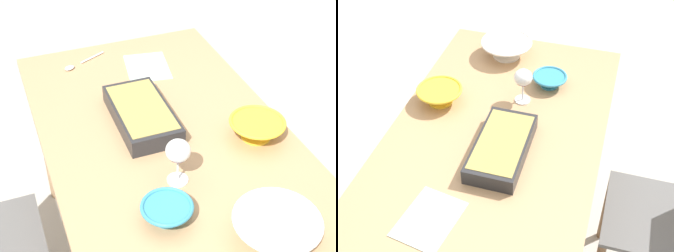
% 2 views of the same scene
% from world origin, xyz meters
% --- Properties ---
extents(ground_plane, '(8.00, 8.00, 0.00)m').
position_xyz_m(ground_plane, '(0.00, 0.00, 0.00)').
color(ground_plane, '#B2ADA3').
extents(dining_table, '(1.44, 0.84, 0.77)m').
position_xyz_m(dining_table, '(0.00, 0.00, 0.64)').
color(dining_table, tan).
rests_on(dining_table, ground_plane).
extents(wine_glass, '(0.08, 0.08, 0.16)m').
position_xyz_m(wine_glass, '(-0.23, 0.05, 0.89)').
color(wine_glass, white).
rests_on(wine_glass, dining_table).
extents(casserole_dish, '(0.37, 0.19, 0.07)m').
position_xyz_m(casserole_dish, '(0.10, 0.06, 0.81)').
color(casserole_dish, '#262628').
rests_on(casserole_dish, dining_table).
extents(mixing_bowl, '(0.20, 0.20, 0.07)m').
position_xyz_m(mixing_bowl, '(-0.13, -0.29, 0.81)').
color(mixing_bowl, yellow).
rests_on(mixing_bowl, dining_table).
extents(small_bowl, '(0.25, 0.25, 0.08)m').
position_xyz_m(small_bowl, '(-0.55, -0.11, 0.82)').
color(small_bowl, white).
rests_on(small_bowl, dining_table).
extents(serving_bowl, '(0.15, 0.15, 0.06)m').
position_xyz_m(serving_bowl, '(-0.37, 0.14, 0.81)').
color(serving_bowl, teal).
rests_on(serving_bowl, dining_table).
extents(napkin, '(0.25, 0.21, 0.00)m').
position_xyz_m(napkin, '(0.46, -0.09, 0.77)').
color(napkin, '#B2CCB7').
rests_on(napkin, dining_table).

